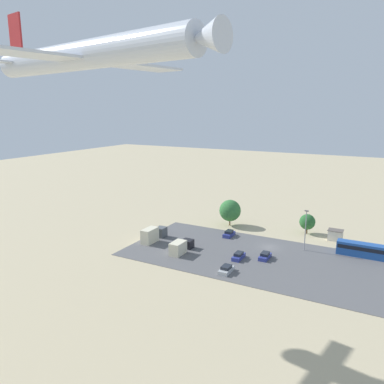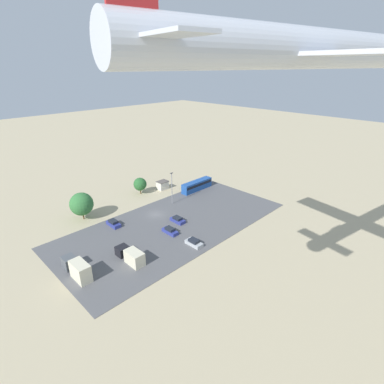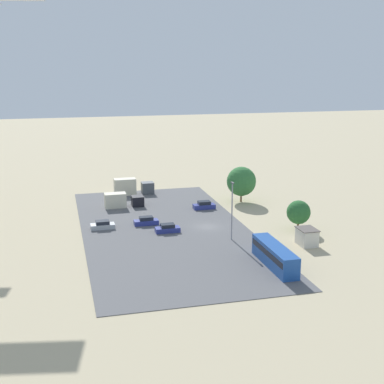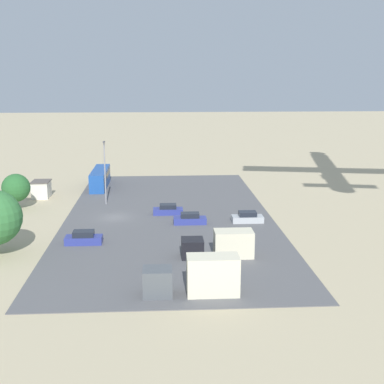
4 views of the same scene
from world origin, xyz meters
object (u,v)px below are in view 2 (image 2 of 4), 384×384
at_px(parked_car_3, 114,223).
at_px(parked_truck_0, 77,269).
at_px(parked_car_1, 178,220).
at_px(parked_truck_1, 131,256).
at_px(bus, 197,185).
at_px(airplane, 310,49).
at_px(parked_car_2, 194,243).
at_px(parked_car_0, 170,231).
at_px(shed_building, 163,185).

xyz_separation_m(parked_car_3, parked_truck_0, (15.22, 12.15, 0.98)).
distance_m(parked_car_1, parked_truck_1, 18.88).
bearing_deg(bus, parked_truck_1, -65.36).
distance_m(bus, airplane, 68.83).
bearing_deg(parked_car_1, airplane, -111.87).
distance_m(parked_car_3, airplane, 59.72).
relative_size(parked_car_2, airplane, 0.10).
height_order(parked_car_3, parked_truck_1, parked_truck_1).
height_order(bus, parked_car_1, bus).
distance_m(parked_truck_1, airplane, 48.42).
relative_size(parked_car_2, parked_truck_1, 0.54).
bearing_deg(parked_car_0, parked_car_3, 120.92).
height_order(parked_truck_1, airplane, airplane).
bearing_deg(parked_truck_1, parked_car_2, -20.32).
bearing_deg(parked_car_0, parked_truck_0, 178.42).
relative_size(parked_car_1, parked_truck_0, 0.48).
bearing_deg(airplane, parked_car_0, 174.89).
xyz_separation_m(parked_car_1, parked_truck_1, (18.04, 5.53, 0.72)).
bearing_deg(parked_car_0, airplane, -105.80).
height_order(parked_car_0, parked_truck_1, parked_truck_1).
bearing_deg(parked_car_3, airplane, -92.12).
xyz_separation_m(parked_car_0, parked_car_2, (-0.39, 7.68, -0.02)).
bearing_deg(parked_car_1, bus, 31.12).
distance_m(shed_building, airplane, 72.20).
xyz_separation_m(parked_car_0, parked_car_1, (-5.04, -2.80, -0.02)).
bearing_deg(parked_car_2, parked_truck_1, -20.32).
bearing_deg(parked_car_2, parked_car_1, -113.91).
height_order(shed_building, parked_car_3, shed_building).
distance_m(parked_car_0, parked_car_3, 14.90).
relative_size(bus, parked_truck_1, 1.50).
distance_m(parked_car_0, airplane, 51.42).
distance_m(shed_building, parked_car_3, 26.38).
bearing_deg(parked_car_3, parked_car_1, -38.17).
xyz_separation_m(shed_building, parked_truck_1, (29.76, 25.50, 0.03)).
xyz_separation_m(parked_car_2, parked_car_3, (8.05, -20.47, 0.05)).
bearing_deg(bus, shed_building, -139.58).
bearing_deg(parked_truck_0, bus, 16.20).
distance_m(parked_car_0, parked_truck_1, 13.30).
distance_m(bus, parked_car_1, 22.18).
bearing_deg(parked_car_1, parked_truck_0, -175.55).
xyz_separation_m(shed_building, parked_car_2, (16.36, 30.46, -0.69)).
relative_size(parked_car_0, parked_truck_1, 0.56).
distance_m(bus, parked_car_3, 31.71).
bearing_deg(bus, airplane, -35.19).
relative_size(bus, parked_car_3, 2.71).
bearing_deg(parked_car_3, shed_building, 22.25).
height_order(shed_building, parked_car_2, shed_building).
bearing_deg(parked_car_3, parked_truck_0, -141.39).
relative_size(shed_building, parked_truck_0, 0.42).
height_order(parked_car_0, parked_truck_0, parked_truck_0).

